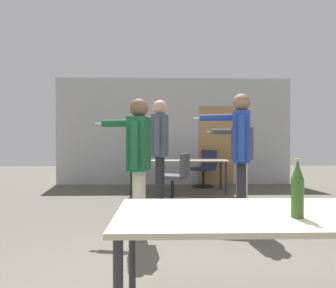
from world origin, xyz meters
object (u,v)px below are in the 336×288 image
person_near_casual (138,153)px  office_chair_side_rolled (205,170)px  person_far_watching (241,150)px  office_chair_far_right (176,178)px  person_center_tall (159,142)px  beer_bottle (297,190)px  person_right_polo (240,145)px  drink_cup (164,157)px

person_near_casual → office_chair_side_rolled: bearing=-10.0°
person_near_casual → person_far_watching: bearing=-29.5°
office_chair_far_right → person_center_tall: bearing=-178.7°
office_chair_far_right → beer_bottle: beer_bottle is taller
person_near_casual → office_chair_far_right: 2.36m
person_right_polo → person_far_watching: 1.97m
drink_cup → office_chair_far_right: bearing=-76.7°
office_chair_side_rolled → beer_bottle: (-0.35, -5.80, 0.46)m
person_far_watching → person_center_tall: bearing=109.4°
person_center_tall → office_chair_far_right: (0.32, 0.80, -0.71)m
office_chair_far_right → office_chair_side_rolled: bearing=-2.9°
person_center_tall → person_near_casual: 1.44m
person_near_casual → person_far_watching: 2.94m
person_far_watching → office_chair_far_right: size_ratio=1.79×
office_chair_side_rolled → person_near_casual: bearing=112.7°
beer_bottle → person_center_tall: bearing=103.2°
person_right_polo → office_chair_side_rolled: 3.55m
person_right_polo → drink_cup: (-0.99, 2.81, -0.31)m
person_right_polo → person_far_watching: bearing=-0.5°
beer_bottle → person_right_polo: bearing=82.6°
office_chair_far_right → beer_bottle: (0.46, -4.14, 0.46)m
person_right_polo → drink_cup: size_ratio=16.51×
office_chair_far_right → office_chair_side_rolled: size_ratio=0.99×
person_near_casual → person_far_watching: person_near_casual is taller
drink_cup → person_near_casual: bearing=-95.9°
person_center_tall → drink_cup: bearing=8.4°
person_right_polo → office_chair_far_right: bearing=37.6°
person_near_casual → drink_cup: (0.33, 3.20, -0.23)m
person_center_tall → person_far_watching: bearing=-50.4°
person_right_polo → office_chair_side_rolled: person_right_polo is taller
person_center_tall → person_right_polo: bearing=-122.1°
person_center_tall → person_near_casual: bearing=-178.4°
office_chair_far_right → person_right_polo: bearing=-134.2°
office_chair_far_right → office_chair_side_rolled: (0.81, 1.66, 0.01)m
person_center_tall → person_right_polo: size_ratio=1.03×
person_center_tall → office_chair_side_rolled: bearing=-13.4°
person_right_polo → beer_bottle: person_right_polo is taller
office_chair_side_rolled → beer_bottle: bearing=128.8°
person_right_polo → drink_cup: 3.00m
beer_bottle → person_near_casual: bearing=118.1°
person_far_watching → person_right_polo: bearing=155.6°
person_far_watching → office_chair_far_right: 1.40m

